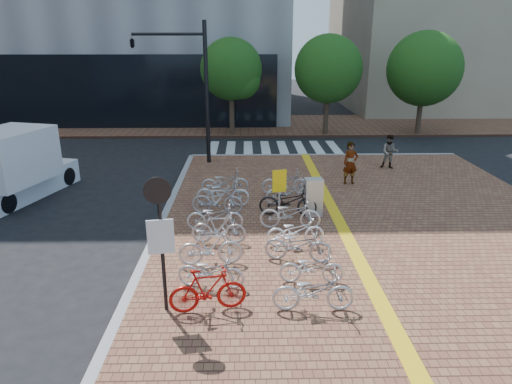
{
  "coord_description": "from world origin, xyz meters",
  "views": [
    {
      "loc": [
        -1.13,
        -11.5,
        6.02
      ],
      "look_at": [
        -0.81,
        2.44,
        1.3
      ],
      "focal_mm": 32.0,
      "sensor_mm": 36.0,
      "label": 1
    }
  ],
  "objects_px": {
    "bike_2": "(210,247)",
    "bike_12": "(290,214)",
    "bike_0": "(208,290)",
    "bike_11": "(295,231)",
    "bike_9": "(311,267)",
    "utility_box": "(313,197)",
    "yellow_sign": "(280,185)",
    "bike_7": "(225,182)",
    "traffic_light_pole": "(173,67)",
    "bike_5": "(217,200)",
    "box_truck": "(14,164)",
    "notice_sign": "(160,229)",
    "bike_14": "(290,191)",
    "bike_6": "(223,192)",
    "bike_8": "(313,291)",
    "pedestrian_a": "(350,163)",
    "bike_10": "(298,245)",
    "bike_4": "(215,216)",
    "bike_13": "(288,201)",
    "pedestrian_b": "(390,152)",
    "bike_15": "(285,182)",
    "bike_3": "(219,228)",
    "bike_1": "(211,271)"
  },
  "relations": [
    {
      "from": "bike_2",
      "to": "bike_12",
      "type": "xyz_separation_m",
      "value": [
        2.38,
        2.45,
        -0.01
      ]
    },
    {
      "from": "bike_0",
      "to": "bike_11",
      "type": "height_order",
      "value": "bike_0"
    },
    {
      "from": "bike_0",
      "to": "bike_9",
      "type": "distance_m",
      "value": 2.77
    },
    {
      "from": "utility_box",
      "to": "yellow_sign",
      "type": "distance_m",
      "value": 1.39
    },
    {
      "from": "bike_7",
      "to": "traffic_light_pole",
      "type": "distance_m",
      "value": 6.84
    },
    {
      "from": "bike_2",
      "to": "traffic_light_pole",
      "type": "relative_size",
      "value": 0.26
    },
    {
      "from": "bike_2",
      "to": "bike_5",
      "type": "height_order",
      "value": "bike_5"
    },
    {
      "from": "box_truck",
      "to": "notice_sign",
      "type": "bearing_deg",
      "value": -49.39
    },
    {
      "from": "bike_5",
      "to": "traffic_light_pole",
      "type": "distance_m",
      "value": 8.52
    },
    {
      "from": "bike_0",
      "to": "bike_14",
      "type": "bearing_deg",
      "value": -29.46
    },
    {
      "from": "bike_5",
      "to": "bike_6",
      "type": "xyz_separation_m",
      "value": [
        0.15,
        0.88,
        -0.03
      ]
    },
    {
      "from": "bike_5",
      "to": "box_truck",
      "type": "height_order",
      "value": "box_truck"
    },
    {
      "from": "bike_2",
      "to": "bike_8",
      "type": "xyz_separation_m",
      "value": [
        2.47,
        -2.24,
        -0.04
      ]
    },
    {
      "from": "utility_box",
      "to": "notice_sign",
      "type": "relative_size",
      "value": 0.41
    },
    {
      "from": "bike_12",
      "to": "bike_14",
      "type": "height_order",
      "value": "bike_12"
    },
    {
      "from": "bike_12",
      "to": "bike_14",
      "type": "relative_size",
      "value": 1.09
    },
    {
      "from": "bike_6",
      "to": "pedestrian_a",
      "type": "xyz_separation_m",
      "value": [
        5.24,
        2.59,
        0.38
      ]
    },
    {
      "from": "bike_7",
      "to": "utility_box",
      "type": "relative_size",
      "value": 1.42
    },
    {
      "from": "bike_2",
      "to": "bike_10",
      "type": "bearing_deg",
      "value": -90.59
    },
    {
      "from": "bike_9",
      "to": "bike_4",
      "type": "bearing_deg",
      "value": 40.19
    },
    {
      "from": "box_truck",
      "to": "bike_8",
      "type": "bearing_deg",
      "value": -38.85
    },
    {
      "from": "bike_12",
      "to": "bike_14",
      "type": "bearing_deg",
      "value": 0.09
    },
    {
      "from": "bike_5",
      "to": "box_truck",
      "type": "xyz_separation_m",
      "value": [
        -8.06,
        2.52,
        0.63
      ]
    },
    {
      "from": "bike_4",
      "to": "bike_8",
      "type": "distance_m",
      "value": 5.26
    },
    {
      "from": "bike_6",
      "to": "yellow_sign",
      "type": "relative_size",
      "value": 1.12
    },
    {
      "from": "bike_13",
      "to": "bike_2",
      "type": "bearing_deg",
      "value": 154.53
    },
    {
      "from": "bike_4",
      "to": "utility_box",
      "type": "height_order",
      "value": "utility_box"
    },
    {
      "from": "utility_box",
      "to": "bike_5",
      "type": "bearing_deg",
      "value": 178.0
    },
    {
      "from": "bike_8",
      "to": "bike_14",
      "type": "relative_size",
      "value": 1.03
    },
    {
      "from": "utility_box",
      "to": "box_truck",
      "type": "relative_size",
      "value": 0.25
    },
    {
      "from": "bike_2",
      "to": "bike_7",
      "type": "relative_size",
      "value": 0.93
    },
    {
      "from": "utility_box",
      "to": "bike_4",
      "type": "bearing_deg",
      "value": -159.49
    },
    {
      "from": "bike_4",
      "to": "pedestrian_b",
      "type": "xyz_separation_m",
      "value": [
        7.77,
        7.15,
        0.32
      ]
    },
    {
      "from": "bike_8",
      "to": "bike_9",
      "type": "distance_m",
      "value": 1.24
    },
    {
      "from": "bike_4",
      "to": "bike_11",
      "type": "bearing_deg",
      "value": -115.94
    },
    {
      "from": "bike_13",
      "to": "bike_15",
      "type": "height_order",
      "value": "bike_13"
    },
    {
      "from": "bike_10",
      "to": "pedestrian_a",
      "type": "relative_size",
      "value": 1.04
    },
    {
      "from": "bike_3",
      "to": "bike_10",
      "type": "bearing_deg",
      "value": -113.7
    },
    {
      "from": "bike_14",
      "to": "bike_6",
      "type": "bearing_deg",
      "value": 87.33
    },
    {
      "from": "bike_0",
      "to": "bike_1",
      "type": "height_order",
      "value": "bike_0"
    },
    {
      "from": "bike_6",
      "to": "box_truck",
      "type": "distance_m",
      "value": 8.4
    },
    {
      "from": "bike_7",
      "to": "bike_9",
      "type": "bearing_deg",
      "value": -164.87
    },
    {
      "from": "bike_8",
      "to": "bike_0",
      "type": "bearing_deg",
      "value": 89.68
    },
    {
      "from": "bike_3",
      "to": "bike_11",
      "type": "bearing_deg",
      "value": -90.48
    },
    {
      "from": "bike_5",
      "to": "pedestrian_a",
      "type": "bearing_deg",
      "value": -52.19
    },
    {
      "from": "bike_15",
      "to": "pedestrian_a",
      "type": "xyz_separation_m",
      "value": [
        2.84,
        1.29,
        0.4
      ]
    },
    {
      "from": "bike_11",
      "to": "notice_sign",
      "type": "height_order",
      "value": "notice_sign"
    },
    {
      "from": "bike_7",
      "to": "bike_12",
      "type": "xyz_separation_m",
      "value": [
        2.25,
        -3.56,
        0.03
      ]
    },
    {
      "from": "bike_3",
      "to": "bike_10",
      "type": "distance_m",
      "value": 2.54
    },
    {
      "from": "bike_1",
      "to": "box_truck",
      "type": "distance_m",
      "value": 11.1
    }
  ]
}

